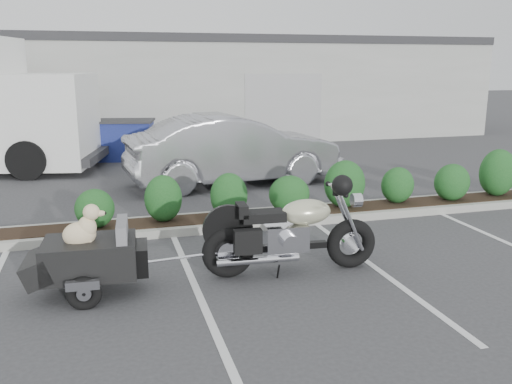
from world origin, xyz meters
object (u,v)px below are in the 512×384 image
object	(u,v)px
dumpster	(124,139)
sedan	(234,150)
pet_trailer	(89,256)
motorcycle	(291,233)

from	to	relation	value
dumpster	sedan	bearing A→B (deg)	-49.16
pet_trailer	sedan	world-z (taller)	sedan
sedan	motorcycle	bearing A→B (deg)	168.09
pet_trailer	dumpster	world-z (taller)	dumpster
motorcycle	sedan	size ratio (longest dim) A/B	0.49
motorcycle	sedan	world-z (taller)	sedan
motorcycle	dumpster	distance (m)	10.66
pet_trailer	sedan	xyz separation A→B (m)	(3.40, 6.01, 0.35)
motorcycle	dumpster	bearing A→B (deg)	104.06
motorcycle	dumpster	size ratio (longest dim) A/B	1.23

